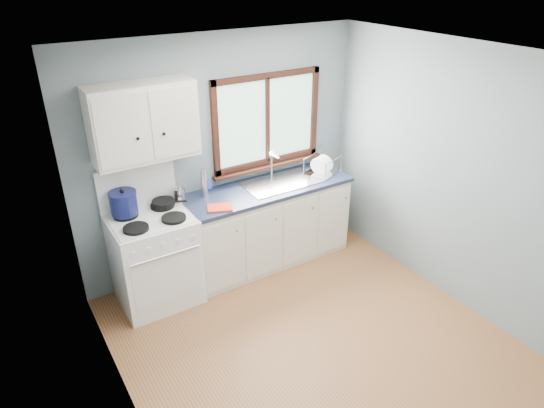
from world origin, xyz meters
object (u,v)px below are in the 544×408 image
thermos (204,183)px  dish_rack (322,168)px  base_cabinets (267,228)px  utensil_crock (180,195)px  stockpot (124,203)px  gas_range (155,256)px  sink (281,188)px  skillet (164,202)px

thermos → dish_rack: bearing=-6.9°
base_cabinets → utensil_crock: bearing=170.6°
stockpot → base_cabinets: bearing=-4.8°
gas_range → thermos: gas_range is taller
dish_rack → base_cabinets: bearing=155.5°
sink → skillet: bearing=175.2°
utensil_crock → skillet: bearing=-166.5°
gas_range → thermos: bearing=14.6°
skillet → thermos: (0.45, 0.04, 0.09)m
skillet → sink: bearing=18.1°
sink → dish_rack: 0.56m
stockpot → dish_rack: bearing=-3.7°
base_cabinets → skillet: 1.26m
thermos → dish_rack: 1.40m
base_cabinets → thermos: size_ratio=6.23×
sink → skillet: (-1.29, 0.11, 0.12)m
sink → skillet: size_ratio=2.35×
thermos → base_cabinets: bearing=-12.9°
base_cabinets → stockpot: 1.63m
stockpot → utensil_crock: (0.56, 0.03, -0.08)m
skillet → dish_rack: 1.84m
gas_range → skillet: gas_range is taller
sink → thermos: size_ratio=2.83×
utensil_crock → sink: bearing=-7.9°
stockpot → utensil_crock: size_ratio=0.76×
skillet → thermos: size_ratio=1.20×
skillet → utensil_crock: 0.19m
stockpot → skillet: bearing=-2.5°
skillet → stockpot: (-0.38, 0.02, 0.09)m
gas_range → base_cabinets: (1.31, 0.02, -0.08)m
base_cabinets → skillet: skillet is taller
skillet → utensil_crock: bearing=36.4°
dish_rack → gas_range: bearing=157.0°
utensil_crock → thermos: size_ratio=1.27×
stockpot → thermos: bearing=1.7°
sink → thermos: (-0.84, 0.15, 0.21)m
gas_range → sink: 1.53m
gas_range → utensil_crock: (0.38, 0.17, 0.50)m
utensil_crock → dish_rack: (1.65, -0.17, -0.02)m
base_cabinets → stockpot: size_ratio=6.49×
utensil_crock → dish_rack: bearing=-5.9°
skillet → stockpot: bearing=-159.6°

